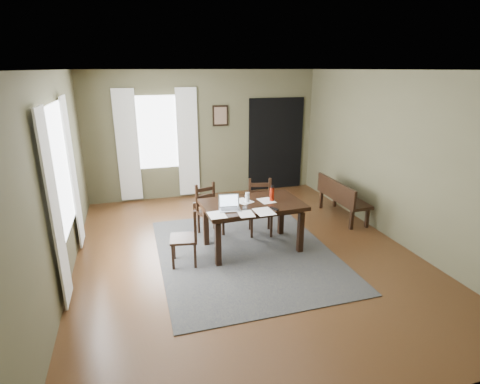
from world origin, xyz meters
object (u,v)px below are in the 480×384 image
object	(u,v)px
bench	(341,196)
laptop	(229,205)
chair_back_right	(260,208)
chair_end	(187,237)
dining_table	(252,209)
chair_back_left	(209,210)
water_bottle	(272,194)

from	to	relation	value
bench	laptop	world-z (taller)	laptop
chair_back_right	laptop	bearing A→B (deg)	-123.40
chair_end	chair_back_right	size ratio (longest dim) A/B	0.94
bench	dining_table	bearing A→B (deg)	110.78
chair_back_left	laptop	world-z (taller)	laptop
bench	water_bottle	bearing A→B (deg)	114.13
chair_back_right	chair_end	bearing A→B (deg)	-138.64
chair_end	chair_back_left	distance (m)	1.07
dining_table	laptop	xyz separation A→B (m)	(-0.41, -0.15, 0.15)
dining_table	chair_back_left	size ratio (longest dim) A/B	1.79
chair_end	laptop	world-z (taller)	laptop
chair_back_right	bench	xyz separation A→B (m)	(1.69, 0.23, -0.02)
chair_back_right	bench	distance (m)	1.70
chair_back_left	chair_back_right	distance (m)	0.87
chair_back_left	chair_back_right	size ratio (longest dim) A/B	0.93
laptop	dining_table	bearing A→B (deg)	28.08
chair_back_left	chair_back_right	xyz separation A→B (m)	(0.85, -0.20, 0.03)
chair_back_left	laptop	bearing A→B (deg)	-98.97
dining_table	chair_back_right	world-z (taller)	chair_back_right
laptop	water_bottle	world-z (taller)	water_bottle
chair_back_right	bench	size ratio (longest dim) A/B	0.71
dining_table	bench	xyz separation A→B (m)	(2.01, 0.76, -0.24)
chair_back_right	chair_back_left	bearing A→B (deg)	179.82
chair_back_right	dining_table	bearing A→B (deg)	-107.71
chair_end	bench	distance (m)	3.20
bench	water_bottle	world-z (taller)	water_bottle
dining_table	water_bottle	bearing A→B (deg)	-1.93
dining_table	chair_back_left	xyz separation A→B (m)	(-0.53, 0.74, -0.25)
chair_back_right	water_bottle	xyz separation A→B (m)	(-0.01, -0.53, 0.42)
dining_table	laptop	distance (m)	0.46
laptop	water_bottle	xyz separation A→B (m)	(0.72, 0.15, 0.06)
chair_end	bench	bearing A→B (deg)	116.76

